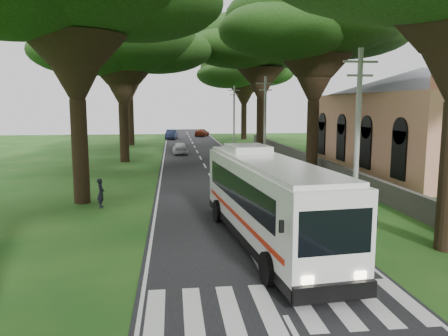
{
  "coord_description": "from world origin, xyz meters",
  "views": [
    {
      "loc": [
        -2.86,
        -12.99,
        5.52
      ],
      "look_at": [
        -0.19,
        9.58,
        2.2
      ],
      "focal_mm": 35.0,
      "sensor_mm": 36.0,
      "label": 1
    }
  ],
  "objects_px": {
    "church": "(421,112)",
    "coach_bus": "(267,199)",
    "pole_near": "(357,134)",
    "distant_car_c": "(202,133)",
    "pedestrian": "(101,193)",
    "distant_car_b": "(171,134)",
    "pole_far": "(234,114)",
    "distant_car_a": "(180,148)",
    "pole_mid": "(265,119)"
  },
  "relations": [
    {
      "from": "church",
      "to": "pedestrian",
      "type": "xyz_separation_m",
      "value": [
        -24.6,
        -10.91,
        -4.12
      ]
    },
    {
      "from": "pole_far",
      "to": "distant_car_b",
      "type": "relative_size",
      "value": 1.75
    },
    {
      "from": "pole_mid",
      "to": "church",
      "type": "bearing_deg",
      "value": -19.81
    },
    {
      "from": "distant_car_b",
      "to": "pole_far",
      "type": "bearing_deg",
      "value": -46.27
    },
    {
      "from": "pole_mid",
      "to": "distant_car_b",
      "type": "height_order",
      "value": "pole_mid"
    },
    {
      "from": "pedestrian",
      "to": "distant_car_a",
      "type": "bearing_deg",
      "value": -11.31
    },
    {
      "from": "pole_near",
      "to": "distant_car_c",
      "type": "bearing_deg",
      "value": 93.25
    },
    {
      "from": "pole_near",
      "to": "pole_far",
      "type": "relative_size",
      "value": 1.0
    },
    {
      "from": "church",
      "to": "pedestrian",
      "type": "relative_size",
      "value": 15.14
    },
    {
      "from": "distant_car_a",
      "to": "distant_car_c",
      "type": "distance_m",
      "value": 27.71
    },
    {
      "from": "church",
      "to": "pole_near",
      "type": "bearing_deg",
      "value": -128.5
    },
    {
      "from": "church",
      "to": "coach_bus",
      "type": "distance_m",
      "value": 25.0
    },
    {
      "from": "pole_mid",
      "to": "coach_bus",
      "type": "height_order",
      "value": "pole_mid"
    },
    {
      "from": "pole_far",
      "to": "distant_car_a",
      "type": "xyz_separation_m",
      "value": [
        -7.56,
        -10.31,
        -3.47
      ]
    },
    {
      "from": "pole_near",
      "to": "coach_bus",
      "type": "bearing_deg",
      "value": -152.4
    },
    {
      "from": "distant_car_b",
      "to": "distant_car_a",
      "type": "bearing_deg",
      "value": -80.66
    },
    {
      "from": "pole_near",
      "to": "distant_car_c",
      "type": "distance_m",
      "value": 57.26
    },
    {
      "from": "pole_far",
      "to": "distant_car_b",
      "type": "bearing_deg",
      "value": 126.88
    },
    {
      "from": "church",
      "to": "pole_near",
      "type": "relative_size",
      "value": 3.0
    },
    {
      "from": "pole_mid",
      "to": "pedestrian",
      "type": "xyz_separation_m",
      "value": [
        -12.24,
        -15.37,
        -3.39
      ]
    },
    {
      "from": "pole_mid",
      "to": "distant_car_a",
      "type": "bearing_deg",
      "value": 127.96
    },
    {
      "from": "pole_mid",
      "to": "pole_far",
      "type": "xyz_separation_m",
      "value": [
        0.0,
        20.0,
        0.0
      ]
    },
    {
      "from": "distant_car_a",
      "to": "distant_car_c",
      "type": "xyz_separation_m",
      "value": [
        4.32,
        27.37,
        -0.04
      ]
    },
    {
      "from": "distant_car_c",
      "to": "pedestrian",
      "type": "xyz_separation_m",
      "value": [
        -8.99,
        -52.43,
        0.13
      ]
    },
    {
      "from": "pole_far",
      "to": "distant_car_c",
      "type": "relative_size",
      "value": 1.83
    },
    {
      "from": "coach_bus",
      "to": "distant_car_a",
      "type": "relative_size",
      "value": 2.96
    },
    {
      "from": "church",
      "to": "pole_near",
      "type": "height_order",
      "value": "church"
    },
    {
      "from": "pole_mid",
      "to": "pole_near",
      "type": "bearing_deg",
      "value": -90.0
    },
    {
      "from": "church",
      "to": "coach_bus",
      "type": "height_order",
      "value": "church"
    },
    {
      "from": "church",
      "to": "pole_mid",
      "type": "distance_m",
      "value": 13.16
    },
    {
      "from": "distant_car_c",
      "to": "pedestrian",
      "type": "bearing_deg",
      "value": 98.63
    },
    {
      "from": "distant_car_b",
      "to": "pole_near",
      "type": "bearing_deg",
      "value": -73.74
    },
    {
      "from": "distant_car_b",
      "to": "pedestrian",
      "type": "bearing_deg",
      "value": -87.72
    },
    {
      "from": "pole_far",
      "to": "coach_bus",
      "type": "relative_size",
      "value": 0.68
    },
    {
      "from": "pole_near",
      "to": "distant_car_b",
      "type": "bearing_deg",
      "value": 99.4
    },
    {
      "from": "pole_near",
      "to": "distant_car_a",
      "type": "height_order",
      "value": "pole_near"
    },
    {
      "from": "church",
      "to": "pole_far",
      "type": "bearing_deg",
      "value": 116.82
    },
    {
      "from": "distant_car_a",
      "to": "pedestrian",
      "type": "bearing_deg",
      "value": 76.38
    },
    {
      "from": "church",
      "to": "pole_mid",
      "type": "xyz_separation_m",
      "value": [
        -12.36,
        4.45,
        -0.73
      ]
    },
    {
      "from": "pole_mid",
      "to": "pole_far",
      "type": "distance_m",
      "value": 20.0
    },
    {
      "from": "coach_bus",
      "to": "distant_car_a",
      "type": "height_order",
      "value": "coach_bus"
    },
    {
      "from": "pole_far",
      "to": "distant_car_a",
      "type": "bearing_deg",
      "value": -126.27
    },
    {
      "from": "pole_near",
      "to": "distant_car_b",
      "type": "distance_m",
      "value": 52.14
    },
    {
      "from": "church",
      "to": "distant_car_b",
      "type": "relative_size",
      "value": 5.26
    },
    {
      "from": "coach_bus",
      "to": "pedestrian",
      "type": "distance_m",
      "value": 10.4
    },
    {
      "from": "church",
      "to": "distant_car_a",
      "type": "xyz_separation_m",
      "value": [
        -19.93,
        14.15,
        -4.2
      ]
    },
    {
      "from": "pole_mid",
      "to": "distant_car_c",
      "type": "height_order",
      "value": "pole_mid"
    },
    {
      "from": "church",
      "to": "pole_mid",
      "type": "bearing_deg",
      "value": 160.19
    },
    {
      "from": "pedestrian",
      "to": "coach_bus",
      "type": "bearing_deg",
      "value": -134.02
    },
    {
      "from": "church",
      "to": "distant_car_b",
      "type": "height_order",
      "value": "church"
    }
  ]
}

